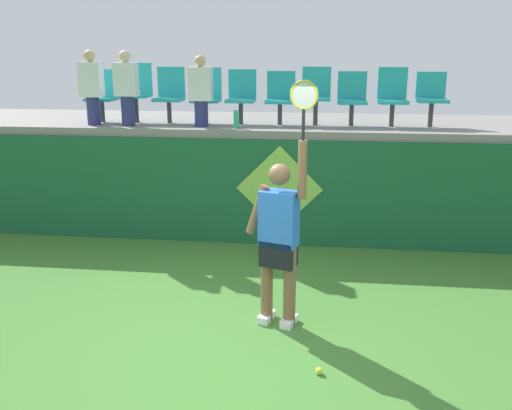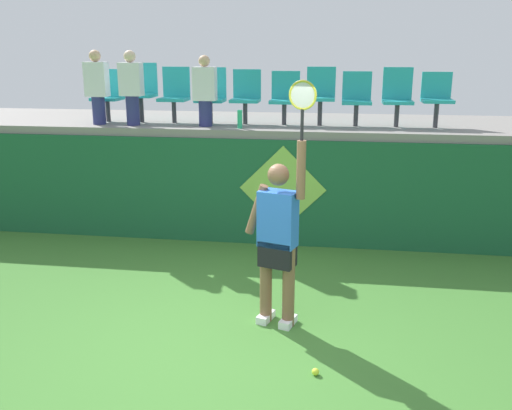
# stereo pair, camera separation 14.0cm
# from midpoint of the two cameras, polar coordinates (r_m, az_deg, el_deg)

# --- Properties ---
(ground_plane) EXTENTS (40.00, 40.00, 0.00)m
(ground_plane) POSITION_cam_midpoint_polar(r_m,az_deg,el_deg) (5.56, -4.07, -15.05)
(ground_plane) COLOR #3D752D
(court_back_wall) EXTENTS (13.21, 0.20, 1.59)m
(court_back_wall) POSITION_cam_midpoint_polar(r_m,az_deg,el_deg) (8.28, 0.68, 1.40)
(court_back_wall) COLOR #195633
(court_back_wall) RESTS_ON ground_plane
(spectator_platform) EXTENTS (13.21, 2.47, 0.12)m
(spectator_platform) POSITION_cam_midpoint_polar(r_m,az_deg,el_deg) (9.28, 1.68, 8.30)
(spectator_platform) COLOR gray
(spectator_platform) RESTS_ON court_back_wall
(tennis_player) EXTENTS (0.73, 0.36, 2.56)m
(tennis_player) POSITION_cam_midpoint_polar(r_m,az_deg,el_deg) (5.73, 2.99, -3.24)
(tennis_player) COLOR white
(tennis_player) RESTS_ON ground_plane
(tennis_ball) EXTENTS (0.07, 0.07, 0.07)m
(tennis_ball) POSITION_cam_midpoint_polar(r_m,az_deg,el_deg) (5.26, 6.91, -16.63)
(tennis_ball) COLOR #D1E533
(tennis_ball) RESTS_ON ground_plane
(water_bottle) EXTENTS (0.07, 0.07, 0.27)m
(water_bottle) POSITION_cam_midpoint_polar(r_m,az_deg,el_deg) (8.31, -1.18, 8.79)
(water_bottle) COLOR #26B272
(water_bottle) RESTS_ON spectator_platform
(stadium_chair_0) EXTENTS (0.44, 0.42, 0.82)m
(stadium_chair_0) POSITION_cam_midpoint_polar(r_m,az_deg,el_deg) (9.45, -14.45, 11.05)
(stadium_chair_0) COLOR #38383D
(stadium_chair_0) RESTS_ON spectator_platform
(stadium_chair_1) EXTENTS (0.44, 0.42, 0.92)m
(stadium_chair_1) POSITION_cam_midpoint_polar(r_m,az_deg,el_deg) (9.25, -11.16, 11.56)
(stadium_chair_1) COLOR #38383D
(stadium_chair_1) RESTS_ON spectator_platform
(stadium_chair_2) EXTENTS (0.44, 0.42, 0.87)m
(stadium_chair_2) POSITION_cam_midpoint_polar(r_m,az_deg,el_deg) (9.09, -7.88, 11.33)
(stadium_chair_2) COLOR #38383D
(stadium_chair_2) RESTS_ON spectator_platform
(stadium_chair_3) EXTENTS (0.44, 0.42, 0.86)m
(stadium_chair_3) POSITION_cam_midpoint_polar(r_m,az_deg,el_deg) (8.94, -4.16, 11.32)
(stadium_chair_3) COLOR #38383D
(stadium_chair_3) RESTS_ON spectator_platform
(stadium_chair_4) EXTENTS (0.44, 0.42, 0.83)m
(stadium_chair_4) POSITION_cam_midpoint_polar(r_m,az_deg,el_deg) (8.84, -0.57, 11.26)
(stadium_chair_4) COLOR #38383D
(stadium_chair_4) RESTS_ON spectator_platform
(stadium_chair_5) EXTENTS (0.44, 0.42, 0.81)m
(stadium_chair_5) POSITION_cam_midpoint_polar(r_m,az_deg,el_deg) (8.77, 3.45, 11.11)
(stadium_chair_5) COLOR #38383D
(stadium_chair_5) RESTS_ON spectator_platform
(stadium_chair_6) EXTENTS (0.44, 0.42, 0.88)m
(stadium_chair_6) POSITION_cam_midpoint_polar(r_m,az_deg,el_deg) (8.73, 7.11, 11.33)
(stadium_chair_6) COLOR #38383D
(stadium_chair_6) RESTS_ON spectator_platform
(stadium_chair_7) EXTENTS (0.44, 0.42, 0.81)m
(stadium_chair_7) POSITION_cam_midpoint_polar(r_m,az_deg,el_deg) (8.74, 10.74, 10.87)
(stadium_chair_7) COLOR #38383D
(stadium_chair_7) RESTS_ON spectator_platform
(stadium_chair_8) EXTENTS (0.44, 0.42, 0.87)m
(stadium_chair_8) POSITION_cam_midpoint_polar(r_m,az_deg,el_deg) (8.79, 14.76, 10.85)
(stadium_chair_8) COLOR #38383D
(stadium_chair_8) RESTS_ON spectator_platform
(stadium_chair_9) EXTENTS (0.44, 0.42, 0.81)m
(stadium_chair_9) POSITION_cam_midpoint_polar(r_m,az_deg,el_deg) (8.86, 18.49, 10.53)
(stadium_chair_9) COLOR #38383D
(stadium_chair_9) RESTS_ON spectator_platform
(spectator_0) EXTENTS (0.34, 0.20, 1.05)m
(spectator_0) POSITION_cam_midpoint_polar(r_m,az_deg,el_deg) (8.53, -4.79, 11.64)
(spectator_0) COLOR navy
(spectator_0) RESTS_ON spectator_platform
(spectator_1) EXTENTS (0.34, 0.20, 1.12)m
(spectator_1) POSITION_cam_midpoint_polar(r_m,az_deg,el_deg) (8.80, -12.21, 11.76)
(spectator_1) COLOR navy
(spectator_1) RESTS_ON spectator_platform
(spectator_2) EXTENTS (0.34, 0.20, 1.12)m
(spectator_2) POSITION_cam_midpoint_polar(r_m,az_deg,el_deg) (9.05, -15.55, 11.64)
(spectator_2) COLOR navy
(spectator_2) RESTS_ON spectator_platform
(wall_signage_mount) EXTENTS (1.27, 0.01, 1.51)m
(wall_signage_mount) POSITION_cam_midpoint_polar(r_m,az_deg,el_deg) (8.38, 3.16, -4.12)
(wall_signage_mount) COLOR #195633
(wall_signage_mount) RESTS_ON ground_plane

